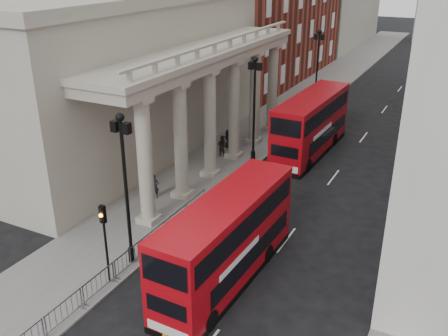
{
  "coord_description": "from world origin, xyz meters",
  "views": [
    {
      "loc": [
        14.18,
        -14.01,
        15.34
      ],
      "look_at": [
        0.64,
        12.47,
        2.59
      ],
      "focal_mm": 40.0,
      "sensor_mm": 36.0,
      "label": 1
    }
  ],
  "objects_px": {
    "lamp_post_south": "(125,180)",
    "bus_far": "(311,123)",
    "pedestrian_c": "(228,139)",
    "pedestrian_a": "(155,187)",
    "pedestrian_b": "(222,146)",
    "traffic_light": "(104,230)",
    "lamp_post_mid": "(254,103)",
    "bus_near": "(227,239)",
    "lamp_post_north": "(317,65)"
  },
  "relations": [
    {
      "from": "bus_far",
      "to": "pedestrian_b",
      "type": "distance_m",
      "value": 7.57
    },
    {
      "from": "traffic_light",
      "to": "lamp_post_north",
      "type": "bearing_deg",
      "value": 90.17
    },
    {
      "from": "bus_near",
      "to": "pedestrian_a",
      "type": "distance_m",
      "value": 10.32
    },
    {
      "from": "lamp_post_north",
      "to": "bus_far",
      "type": "height_order",
      "value": "lamp_post_north"
    },
    {
      "from": "bus_near",
      "to": "pedestrian_c",
      "type": "xyz_separation_m",
      "value": [
        -8.3,
        16.7,
        -1.47
      ]
    },
    {
      "from": "lamp_post_south",
      "to": "lamp_post_mid",
      "type": "distance_m",
      "value": 16.0
    },
    {
      "from": "pedestrian_c",
      "to": "bus_near",
      "type": "bearing_deg",
      "value": -36.61
    },
    {
      "from": "lamp_post_north",
      "to": "bus_near",
      "type": "relative_size",
      "value": 0.78
    },
    {
      "from": "lamp_post_south",
      "to": "traffic_light",
      "type": "height_order",
      "value": "lamp_post_south"
    },
    {
      "from": "bus_near",
      "to": "lamp_post_mid",
      "type": "bearing_deg",
      "value": 110.96
    },
    {
      "from": "lamp_post_mid",
      "to": "traffic_light",
      "type": "xyz_separation_m",
      "value": [
        0.1,
        -18.02,
        -1.8
      ]
    },
    {
      "from": "lamp_post_north",
      "to": "pedestrian_a",
      "type": "distance_m",
      "value": 25.63
    },
    {
      "from": "bus_near",
      "to": "lamp_post_north",
      "type": "bearing_deg",
      "value": 101.33
    },
    {
      "from": "lamp_post_mid",
      "to": "pedestrian_a",
      "type": "height_order",
      "value": "lamp_post_mid"
    },
    {
      "from": "traffic_light",
      "to": "bus_far",
      "type": "relative_size",
      "value": 0.38
    },
    {
      "from": "pedestrian_a",
      "to": "lamp_post_south",
      "type": "bearing_deg",
      "value": -95.72
    },
    {
      "from": "lamp_post_mid",
      "to": "pedestrian_a",
      "type": "relative_size",
      "value": 4.9
    },
    {
      "from": "traffic_light",
      "to": "bus_near",
      "type": "height_order",
      "value": "bus_near"
    },
    {
      "from": "traffic_light",
      "to": "bus_far",
      "type": "distance_m",
      "value": 22.36
    },
    {
      "from": "pedestrian_b",
      "to": "pedestrian_a",
      "type": "bearing_deg",
      "value": 95.23
    },
    {
      "from": "lamp_post_north",
      "to": "traffic_light",
      "type": "xyz_separation_m",
      "value": [
        0.1,
        -34.02,
        -1.8
      ]
    },
    {
      "from": "traffic_light",
      "to": "bus_near",
      "type": "xyz_separation_m",
      "value": [
        5.1,
        3.06,
        -0.73
      ]
    },
    {
      "from": "lamp_post_south",
      "to": "pedestrian_a",
      "type": "height_order",
      "value": "lamp_post_south"
    },
    {
      "from": "lamp_post_north",
      "to": "pedestrian_b",
      "type": "height_order",
      "value": "lamp_post_north"
    },
    {
      "from": "lamp_post_south",
      "to": "traffic_light",
      "type": "xyz_separation_m",
      "value": [
        0.1,
        -2.02,
        -1.8
      ]
    },
    {
      "from": "lamp_post_south",
      "to": "pedestrian_b",
      "type": "distance_m",
      "value": 16.54
    },
    {
      "from": "bus_far",
      "to": "traffic_light",
      "type": "bearing_deg",
      "value": -96.54
    },
    {
      "from": "lamp_post_south",
      "to": "bus_near",
      "type": "height_order",
      "value": "lamp_post_south"
    },
    {
      "from": "lamp_post_north",
      "to": "lamp_post_south",
      "type": "bearing_deg",
      "value": -90.0
    },
    {
      "from": "lamp_post_mid",
      "to": "bus_far",
      "type": "bearing_deg",
      "value": 50.52
    },
    {
      "from": "lamp_post_north",
      "to": "pedestrian_b",
      "type": "relative_size",
      "value": 4.74
    },
    {
      "from": "pedestrian_a",
      "to": "bus_near",
      "type": "bearing_deg",
      "value": -65.48
    },
    {
      "from": "traffic_light",
      "to": "lamp_post_south",
      "type": "bearing_deg",
      "value": 92.84
    },
    {
      "from": "pedestrian_b",
      "to": "pedestrian_c",
      "type": "height_order",
      "value": "pedestrian_b"
    },
    {
      "from": "bus_near",
      "to": "bus_far",
      "type": "xyz_separation_m",
      "value": [
        -1.82,
        19.06,
        0.18
      ]
    },
    {
      "from": "lamp_post_north",
      "to": "bus_near",
      "type": "distance_m",
      "value": 31.5
    },
    {
      "from": "pedestrian_b",
      "to": "pedestrian_c",
      "type": "xyz_separation_m",
      "value": [
        -0.41,
        1.9,
        -0.09
      ]
    },
    {
      "from": "traffic_light",
      "to": "pedestrian_b",
      "type": "height_order",
      "value": "traffic_light"
    },
    {
      "from": "bus_near",
      "to": "pedestrian_a",
      "type": "height_order",
      "value": "bus_near"
    },
    {
      "from": "bus_near",
      "to": "pedestrian_b",
      "type": "distance_m",
      "value": 16.84
    },
    {
      "from": "lamp_post_south",
      "to": "bus_far",
      "type": "bearing_deg",
      "value": 80.47
    },
    {
      "from": "lamp_post_north",
      "to": "bus_far",
      "type": "distance_m",
      "value": 12.59
    },
    {
      "from": "lamp_post_south",
      "to": "pedestrian_b",
      "type": "bearing_deg",
      "value": 99.65
    },
    {
      "from": "lamp_post_north",
      "to": "pedestrian_c",
      "type": "distance_m",
      "value": 15.13
    },
    {
      "from": "pedestrian_a",
      "to": "pedestrian_c",
      "type": "relative_size",
      "value": 1.08
    },
    {
      "from": "lamp_post_mid",
      "to": "pedestrian_c",
      "type": "distance_m",
      "value": 5.35
    },
    {
      "from": "lamp_post_south",
      "to": "lamp_post_mid",
      "type": "bearing_deg",
      "value": 90.0
    },
    {
      "from": "bus_near",
      "to": "bus_far",
      "type": "relative_size",
      "value": 0.93
    },
    {
      "from": "bus_far",
      "to": "pedestrian_b",
      "type": "xyz_separation_m",
      "value": [
        -6.07,
        -4.25,
        -1.57
      ]
    },
    {
      "from": "lamp_post_south",
      "to": "pedestrian_c",
      "type": "relative_size",
      "value": 5.28
    }
  ]
}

